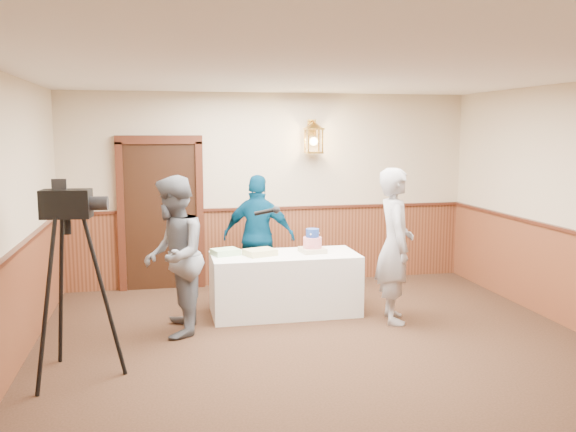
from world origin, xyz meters
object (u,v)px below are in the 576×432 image
Objects in this scene: tiered_cake at (312,243)px; tv_camera_rig at (71,295)px; assistant_p at (259,237)px; display_table at (285,284)px; sheet_cake_green at (225,252)px; baker at (395,245)px; sheet_cake_yellow at (260,252)px; interviewer at (174,256)px.

tv_camera_rig is at bearing -149.36° from tiered_cake.
tiered_cake is at bearing 147.13° from assistant_p.
sheet_cake_green is (-0.72, 0.10, 0.41)m from display_table.
assistant_p is (0.53, 0.70, 0.05)m from sheet_cake_green.
tiered_cake is 3.09m from tv_camera_rig.
baker is at bearing 157.22° from assistant_p.
display_table is at bearing 2.60° from sheet_cake_yellow.
baker reaches higher than sheet_cake_yellow.
interviewer reaches higher than sheet_cake_green.
assistant_p reaches higher than tiered_cake.
assistant_p is (1.16, 1.33, -0.05)m from interviewer.
interviewer reaches higher than display_table.
baker reaches higher than assistant_p.
sheet_cake_green is (-0.41, 0.11, -0.00)m from sheet_cake_yellow.
tiered_cake is 0.18× the size of tv_camera_rig.
tiered_cake is 1.08m from sheet_cake_green.
sheet_cake_yellow is at bearing -15.12° from sheet_cake_green.
baker is 3.64m from tv_camera_rig.
tiered_cake is 1.03× the size of sheet_cake_green.
interviewer reaches higher than assistant_p.
sheet_cake_green is 0.88m from assistant_p.
assistant_p is (-1.40, 1.37, -0.08)m from baker.
sheet_cake_green is 2.05m from baker.
assistant_p is (-0.19, 0.80, 0.46)m from display_table.
tiered_cake reaches higher than display_table.
baker is at bearing -20.10° from sheet_cake_yellow.
assistant_p is at bearing 125.59° from tiered_cake.
baker is 1.09× the size of assistant_p.
sheet_cake_green reaches higher than display_table.
interviewer is at bearing -135.38° from sheet_cake_green.
display_table is 0.94m from assistant_p.
interviewer is 0.97× the size of baker.
tiered_cake is 0.90× the size of sheet_cake_yellow.
baker is at bearing -35.12° from tiered_cake.
sheet_cake_yellow is 1.14× the size of sheet_cake_green.
tv_camera_rig is at bearing -142.40° from sheet_cake_yellow.
display_table is 1.08× the size of assistant_p.
baker reaches higher than tiered_cake.
display_table is at bearing 125.11° from assistant_p.
assistant_p reaches higher than sheet_cake_green.
tiered_cake is 1.80m from interviewer.
interviewer is (-1.05, -0.52, 0.10)m from sheet_cake_yellow.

